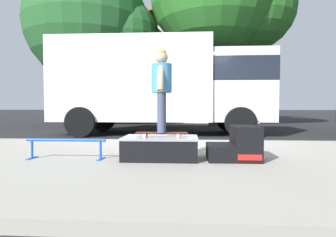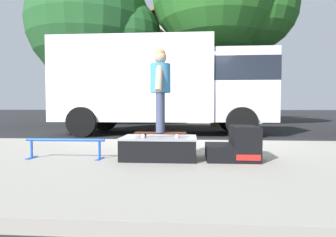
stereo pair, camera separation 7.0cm
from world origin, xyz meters
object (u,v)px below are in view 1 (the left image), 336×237
skate_box (160,147)px  grind_rail (66,144)px  kicker_ramp (237,146)px  skateboard (162,133)px  skater_kid (162,83)px  street_tree_neighbour (94,27)px  box_truck (163,83)px

skate_box → grind_rail: skate_box is taller
kicker_ramp → grind_rail: (-2.58, -0.10, 0.01)m
skateboard → skater_kid: skater_kid is taller
skate_box → skateboard: (0.02, -0.03, 0.21)m
grind_rail → street_tree_neighbour: street_tree_neighbour is taller
skate_box → kicker_ramp: (1.15, -0.00, 0.03)m
grind_rail → street_tree_neighbour: size_ratio=0.16×
kicker_ramp → skater_kid: skater_kid is taller
skater_kid → kicker_ramp: bearing=1.3°
kicker_ramp → street_tree_neighbour: size_ratio=0.10×
skateboard → box_truck: bearing=94.4°
skate_box → box_truck: size_ratio=0.16×
grind_rail → street_tree_neighbour: 10.71m
grind_rail → kicker_ramp: bearing=2.1°
skateboard → kicker_ramp: bearing=1.3°
kicker_ramp → skater_kid: 1.47m
skate_box → skater_kid: 0.96m
skater_kid → box_truck: 5.32m
kicker_ramp → grind_rail: kicker_ramp is taller
skate_box → skater_kid: skater_kid is taller
street_tree_neighbour → skateboard: bearing=-66.8°
box_truck → street_tree_neighbour: street_tree_neighbour is taller
kicker_ramp → skateboard: 1.15m
skateboard → street_tree_neighbour: size_ratio=0.10×
street_tree_neighbour → box_truck: bearing=-48.6°
kicker_ramp → box_truck: 5.65m
skate_box → street_tree_neighbour: size_ratio=0.15×
skate_box → grind_rail: bearing=-176.1°
skateboard → skater_kid: size_ratio=0.62×
kicker_ramp → street_tree_neighbour: 11.53m
kicker_ramp → box_truck: size_ratio=0.11×
skate_box → street_tree_neighbour: (-3.99, 9.35, 4.39)m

